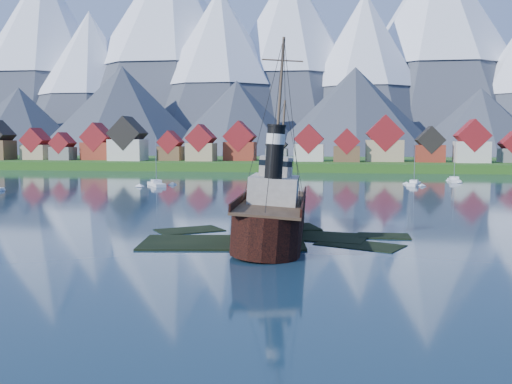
# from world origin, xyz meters

# --- Properties ---
(ground) EXTENTS (1400.00, 1400.00, 0.00)m
(ground) POSITION_xyz_m (0.00, 0.00, 0.00)
(ground) COLOR #162C3E
(ground) RESTS_ON ground
(shoal) EXTENTS (31.71, 21.24, 1.14)m
(shoal) POSITION_xyz_m (1.78, 2.15, -0.35)
(shoal) COLOR black
(shoal) RESTS_ON ground
(shore_bank) EXTENTS (600.00, 80.00, 3.20)m
(shore_bank) POSITION_xyz_m (0.00, 170.00, 0.00)
(shore_bank) COLOR #1B4E16
(shore_bank) RESTS_ON ground
(seawall) EXTENTS (600.00, 2.50, 2.00)m
(seawall) POSITION_xyz_m (0.00, 132.00, 0.00)
(seawall) COLOR #3F3D38
(seawall) RESTS_ON ground
(town) EXTENTS (250.96, 16.69, 17.30)m
(town) POSITION_xyz_m (-33.12, 152.18, 8.99)
(town) COLOR maroon
(town) RESTS_ON ground
(mountains) EXTENTS (965.00, 340.00, 205.00)m
(mountains) POSITION_xyz_m (-0.79, 481.26, 89.34)
(mountains) COLOR #2D333D
(mountains) RESTS_ON ground
(tugboat_wreck) EXTENTS (6.95, 29.93, 23.72)m
(tugboat_wreck) POSITION_xyz_m (2.06, 2.79, 2.98)
(tugboat_wreck) COLOR black
(tugboat_wreck) RESTS_ON ground
(sailboat_c) EXTENTS (7.15, 9.51, 12.48)m
(sailboat_c) POSITION_xyz_m (-34.77, 70.82, 0.28)
(sailboat_c) COLOR white
(sailboat_c) RESTS_ON ground
(sailboat_d) EXTENTS (4.41, 8.50, 11.27)m
(sailboat_d) POSITION_xyz_m (27.95, 81.81, 0.26)
(sailboat_d) COLOR white
(sailboat_d) RESTS_ON ground
(sailboat_e) EXTENTS (2.99, 9.87, 11.30)m
(sailboat_e) POSITION_xyz_m (40.08, 95.51, 0.25)
(sailboat_e) COLOR white
(sailboat_e) RESTS_ON ground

